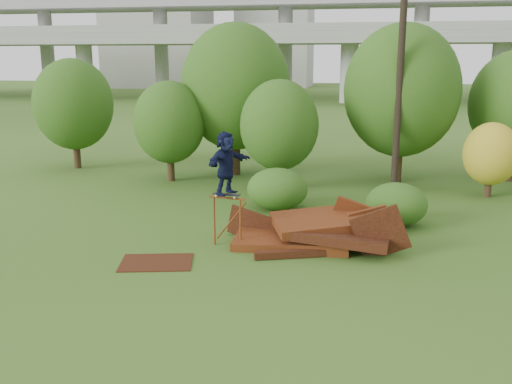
% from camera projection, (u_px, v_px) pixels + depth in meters
% --- Properties ---
extents(ground, '(240.00, 240.00, 0.00)m').
position_uv_depth(ground, '(271.00, 267.00, 15.46)').
color(ground, '#2D5116').
rests_on(ground, ground).
extents(scrap_pile, '(5.69, 3.23, 1.82)m').
position_uv_depth(scrap_pile, '(313.00, 233.00, 17.18)').
color(scrap_pile, '#471C0C').
rests_on(scrap_pile, ground).
extents(grind_rail, '(1.15, 0.28, 1.54)m').
position_uv_depth(grind_rail, '(227.00, 215.00, 16.95)').
color(grind_rail, brown).
rests_on(grind_rail, ground).
extents(skateboard, '(0.86, 0.38, 0.09)m').
position_uv_depth(skateboard, '(226.00, 195.00, 16.82)').
color(skateboard, black).
rests_on(skateboard, grind_rail).
extents(skater, '(1.27, 1.78, 1.86)m').
position_uv_depth(skater, '(226.00, 163.00, 16.60)').
color(skater, black).
rests_on(skater, skateboard).
extents(flat_plate, '(2.23, 1.82, 0.03)m').
position_uv_depth(flat_plate, '(156.00, 262.00, 15.78)').
color(flat_plate, '#3D1B0D').
rests_on(flat_plate, ground).
extents(tree_0, '(3.24, 3.24, 4.57)m').
position_uv_depth(tree_0, '(169.00, 122.00, 25.79)').
color(tree_0, black).
rests_on(tree_0, ground).
extents(tree_1, '(5.17, 5.17, 7.19)m').
position_uv_depth(tree_1, '(236.00, 87.00, 26.87)').
color(tree_1, black).
rests_on(tree_1, ground).
extents(tree_2, '(3.34, 3.34, 4.70)m').
position_uv_depth(tree_2, '(279.00, 125.00, 24.02)').
color(tree_2, black).
rests_on(tree_2, ground).
extents(tree_3, '(5.10, 5.10, 7.07)m').
position_uv_depth(tree_3, '(402.00, 91.00, 25.14)').
color(tree_3, black).
rests_on(tree_3, ground).
extents(tree_4, '(2.21, 2.21, 3.05)m').
position_uv_depth(tree_4, '(491.00, 154.00, 22.92)').
color(tree_4, black).
rests_on(tree_4, ground).
extents(tree_6, '(3.98, 3.98, 5.56)m').
position_uv_depth(tree_6, '(73.00, 104.00, 28.73)').
color(tree_6, black).
rests_on(tree_6, ground).
extents(shrub_left, '(2.27, 2.10, 1.57)m').
position_uv_depth(shrub_left, '(277.00, 189.00, 21.19)').
color(shrub_left, '#1E4311').
rests_on(shrub_left, ground).
extents(shrub_right, '(2.07, 1.90, 1.46)m').
position_uv_depth(shrub_right, '(396.00, 204.00, 19.19)').
color(shrub_right, '#1E4311').
rests_on(shrub_right, ground).
extents(utility_pole, '(1.40, 0.28, 10.44)m').
position_uv_depth(utility_pole, '(401.00, 64.00, 22.59)').
color(utility_pole, black).
rests_on(utility_pole, ground).
extents(freeway_overpass, '(160.00, 15.00, 13.70)m').
position_uv_depth(freeway_overpass, '(351.00, 20.00, 73.25)').
color(freeway_overpass, gray).
rests_on(freeway_overpass, ground).
extents(building_right, '(14.00, 14.00, 28.00)m').
position_uv_depth(building_right, '(276.00, 14.00, 112.71)').
color(building_right, '#9E9E99').
rests_on(building_right, ground).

